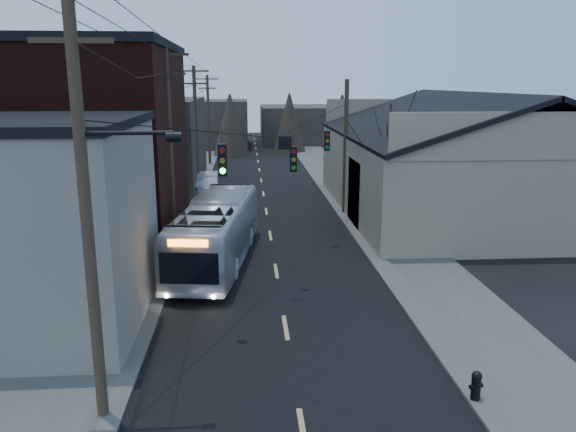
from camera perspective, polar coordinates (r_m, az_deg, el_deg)
road_surface at (r=40.88m, az=-2.43°, el=1.73°), size 9.00×110.00×0.02m
sidewalk_left at (r=41.18m, az=-11.51°, el=1.62°), size 4.00×110.00×0.12m
sidewalk_right at (r=41.58m, az=6.56°, el=1.92°), size 4.00×110.00×0.12m
building_clapboard at (r=21.08m, az=-25.69°, el=-1.12°), size 8.00×8.00×7.00m
building_brick at (r=31.43m, az=-20.54°, el=6.55°), size 10.00×12.00×10.00m
building_left_far at (r=46.98m, az=-14.48°, el=7.16°), size 9.00×14.00×7.00m
warehouse at (r=38.21m, az=17.73°, el=4.37°), size 16.16×20.60×7.73m
building_far_left at (r=75.34m, az=-7.99°, el=9.30°), size 10.00×12.00×6.00m
building_far_right at (r=80.64m, az=1.63°, el=9.33°), size 12.00×14.00×5.00m
bare_tree at (r=31.35m, az=10.13°, el=4.60°), size 0.40×0.40×7.20m
utility_lines at (r=34.36m, az=-7.42°, el=7.73°), size 11.24×45.28×10.50m
bus at (r=26.31m, az=-7.30°, el=-1.59°), size 4.07×11.30×3.08m
parked_car at (r=43.76m, az=-8.22°, el=3.40°), size 1.85×4.78×1.55m
fire_hydrant at (r=16.25m, az=18.58°, el=-15.89°), size 0.39×0.28×0.81m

